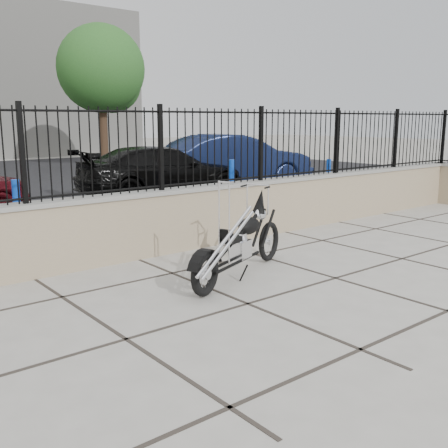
% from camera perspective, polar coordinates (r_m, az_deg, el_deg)
% --- Properties ---
extents(ground_plane, '(90.00, 90.00, 0.00)m').
position_cam_1_polar(ground_plane, '(6.87, 12.05, -5.80)').
color(ground_plane, '#99968E').
rests_on(ground_plane, ground).
extents(parking_lot, '(30.00, 30.00, 0.00)m').
position_cam_1_polar(parking_lot, '(17.48, -21.72, 4.00)').
color(parking_lot, black).
rests_on(parking_lot, ground).
extents(retaining_wall, '(14.00, 0.36, 0.96)m').
position_cam_1_polar(retaining_wall, '(8.49, -1.01, 1.08)').
color(retaining_wall, gray).
rests_on(retaining_wall, ground_plane).
extents(iron_fence, '(14.00, 0.08, 1.20)m').
position_cam_1_polar(iron_fence, '(8.37, -1.04, 8.38)').
color(iron_fence, black).
rests_on(iron_fence, retaining_wall).
extents(chopper_motorcycle, '(2.16, 1.15, 1.30)m').
position_cam_1_polar(chopper_motorcycle, '(6.60, 1.64, -0.40)').
color(chopper_motorcycle, black).
rests_on(chopper_motorcycle, ground_plane).
extents(car_black, '(4.67, 2.29, 1.31)m').
position_cam_1_polar(car_black, '(13.79, -6.65, 5.70)').
color(car_black, black).
rests_on(car_black, parking_lot).
extents(car_blue, '(4.94, 2.34, 1.56)m').
position_cam_1_polar(car_blue, '(15.32, 0.92, 6.82)').
color(car_blue, '#10193B').
rests_on(car_blue, parking_lot).
extents(bollard_a, '(0.13, 0.13, 1.04)m').
position_cam_1_polar(bollard_a, '(9.18, -21.56, 1.30)').
color(bollard_a, '#0B4DAB').
rests_on(bollard_a, ground_plane).
extents(bollard_b, '(0.18, 0.18, 1.12)m').
position_cam_1_polar(bollard_b, '(11.57, 0.87, 4.25)').
color(bollard_b, '#0B37B0').
rests_on(bollard_b, ground_plane).
extents(bollard_c, '(0.15, 0.15, 0.97)m').
position_cam_1_polar(bollard_c, '(14.09, 11.28, 4.99)').
color(bollard_c, blue).
rests_on(bollard_c, ground_plane).
extents(tree_right, '(3.50, 3.50, 5.91)m').
position_cam_1_polar(tree_right, '(22.53, -13.27, 16.54)').
color(tree_right, '#382619').
rests_on(tree_right, ground_plane).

